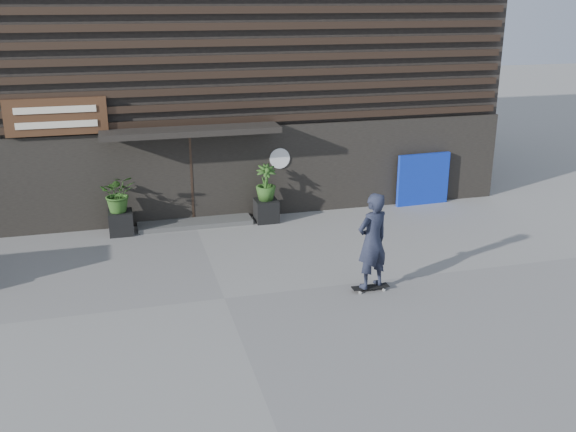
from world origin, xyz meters
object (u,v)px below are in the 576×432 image
object	(u,v)px
planter_pot_right	(266,211)
skateboarder	(372,241)
planter_pot_left	(121,223)
blue_tarp	(423,179)

from	to	relation	value
planter_pot_right	skateboarder	bearing A→B (deg)	-77.46
planter_pot_left	skateboarder	distance (m)	6.90
blue_tarp	skateboarder	xyz separation A→B (m)	(-3.67, -5.12, 0.34)
planter_pot_right	skateboarder	xyz separation A→B (m)	(1.07, -4.82, 0.79)
planter_pot_left	skateboarder	size ratio (longest dim) A/B	0.29
planter_pot_right	blue_tarp	distance (m)	4.77
skateboarder	planter_pot_left	bearing A→B (deg)	135.31
planter_pot_left	blue_tarp	world-z (taller)	blue_tarp
planter_pot_left	blue_tarp	distance (m)	8.55
blue_tarp	skateboarder	world-z (taller)	skateboarder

